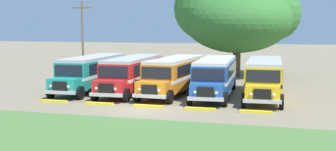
{
  "coord_description": "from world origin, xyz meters",
  "views": [
    {
      "loc": [
        9.15,
        -26.33,
        5.33
      ],
      "look_at": [
        0.0,
        5.57,
        1.6
      ],
      "focal_mm": 46.82,
      "sensor_mm": 36.0,
      "label": 1
    }
  ],
  "objects_px": {
    "parked_bus_slot_1": "(132,73)",
    "parked_bus_slot_3": "(215,75)",
    "parked_bus_slot_0": "(92,71)",
    "parked_bus_slot_4": "(264,76)",
    "parked_bus_slot_2": "(175,74)",
    "broad_shade_tree": "(237,16)",
    "utility_pole": "(83,40)"
  },
  "relations": [
    {
      "from": "utility_pole",
      "to": "parked_bus_slot_0",
      "type": "bearing_deg",
      "value": -51.58
    },
    {
      "from": "parked_bus_slot_4",
      "to": "utility_pole",
      "type": "height_order",
      "value": "utility_pole"
    },
    {
      "from": "parked_bus_slot_1",
      "to": "utility_pole",
      "type": "relative_size",
      "value": 1.43
    },
    {
      "from": "parked_bus_slot_1",
      "to": "parked_bus_slot_3",
      "type": "xyz_separation_m",
      "value": [
        6.81,
        0.16,
        0.0
      ]
    },
    {
      "from": "parked_bus_slot_2",
      "to": "utility_pole",
      "type": "xyz_separation_m",
      "value": [
        -9.49,
        2.78,
        2.48
      ]
    },
    {
      "from": "parked_bus_slot_4",
      "to": "parked_bus_slot_0",
      "type": "bearing_deg",
      "value": -91.93
    },
    {
      "from": "parked_bus_slot_0",
      "to": "parked_bus_slot_2",
      "type": "relative_size",
      "value": 1.0
    },
    {
      "from": "parked_bus_slot_2",
      "to": "parked_bus_slot_4",
      "type": "bearing_deg",
      "value": 92.62
    },
    {
      "from": "parked_bus_slot_1",
      "to": "broad_shade_tree",
      "type": "distance_m",
      "value": 16.23
    },
    {
      "from": "parked_bus_slot_0",
      "to": "parked_bus_slot_4",
      "type": "distance_m",
      "value": 14.18
    },
    {
      "from": "utility_pole",
      "to": "broad_shade_tree",
      "type": "bearing_deg",
      "value": 40.86
    },
    {
      "from": "parked_bus_slot_1",
      "to": "utility_pole",
      "type": "height_order",
      "value": "utility_pole"
    },
    {
      "from": "parked_bus_slot_1",
      "to": "parked_bus_slot_3",
      "type": "relative_size",
      "value": 1.0
    },
    {
      "from": "parked_bus_slot_3",
      "to": "parked_bus_slot_4",
      "type": "xyz_separation_m",
      "value": [
        3.72,
        0.11,
        0.0
      ]
    },
    {
      "from": "parked_bus_slot_3",
      "to": "parked_bus_slot_4",
      "type": "height_order",
      "value": "same"
    },
    {
      "from": "parked_bus_slot_0",
      "to": "parked_bus_slot_1",
      "type": "xyz_separation_m",
      "value": [
        3.65,
        -0.13,
        0.0
      ]
    },
    {
      "from": "utility_pole",
      "to": "parked_bus_slot_3",
      "type": "bearing_deg",
      "value": -12.75
    },
    {
      "from": "parked_bus_slot_0",
      "to": "broad_shade_tree",
      "type": "distance_m",
      "value": 17.94
    },
    {
      "from": "parked_bus_slot_2",
      "to": "parked_bus_slot_3",
      "type": "bearing_deg",
      "value": 90.77
    },
    {
      "from": "parked_bus_slot_1",
      "to": "parked_bus_slot_2",
      "type": "relative_size",
      "value": 1.0
    },
    {
      "from": "parked_bus_slot_3",
      "to": "broad_shade_tree",
      "type": "bearing_deg",
      "value": 177.0
    },
    {
      "from": "parked_bus_slot_2",
      "to": "broad_shade_tree",
      "type": "height_order",
      "value": "broad_shade_tree"
    },
    {
      "from": "parked_bus_slot_3",
      "to": "utility_pole",
      "type": "height_order",
      "value": "utility_pole"
    },
    {
      "from": "parked_bus_slot_3",
      "to": "parked_bus_slot_4",
      "type": "relative_size",
      "value": 1.0
    },
    {
      "from": "parked_bus_slot_0",
      "to": "utility_pole",
      "type": "distance_m",
      "value": 4.47
    },
    {
      "from": "parked_bus_slot_3",
      "to": "utility_pole",
      "type": "relative_size",
      "value": 1.44
    },
    {
      "from": "parked_bus_slot_2",
      "to": "broad_shade_tree",
      "type": "bearing_deg",
      "value": 169.67
    },
    {
      "from": "parked_bus_slot_1",
      "to": "parked_bus_slot_4",
      "type": "height_order",
      "value": "same"
    },
    {
      "from": "parked_bus_slot_3",
      "to": "utility_pole",
      "type": "bearing_deg",
      "value": -106.31
    },
    {
      "from": "parked_bus_slot_1",
      "to": "utility_pole",
      "type": "xyz_separation_m",
      "value": [
        -5.96,
        3.05,
        2.48
      ]
    },
    {
      "from": "broad_shade_tree",
      "to": "utility_pole",
      "type": "xyz_separation_m",
      "value": [
        -12.64,
        -10.93,
        -2.37
      ]
    },
    {
      "from": "parked_bus_slot_0",
      "to": "parked_bus_slot_3",
      "type": "distance_m",
      "value": 10.46
    }
  ]
}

